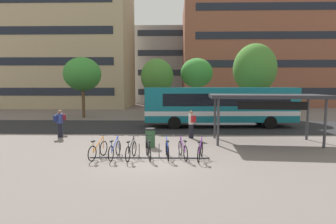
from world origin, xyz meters
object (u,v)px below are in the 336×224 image
object	(u,v)px
trash_bin	(150,138)
street_tree_3	(82,74)
parked_bicycle_purple_6	(200,151)
transit_shelter	(266,98)
parked_bicycle_blue_4	(167,150)
parked_bicycle_purple_5	(183,150)
street_tree_0	(255,69)
parked_bicycle_blue_1	(115,150)
parked_bicycle_black_3	(148,150)
commuter_navy_pack_1	(59,122)
commuter_red_pack_2	(191,122)
street_tree_1	(157,77)
parked_bicycle_orange_0	(98,150)
parked_bicycle_black_2	(131,151)
city_bus	(219,105)
commuter_maroon_pack_0	(61,120)
street_tree_2	(197,73)

from	to	relation	value
trash_bin	street_tree_3	size ratio (longest dim) A/B	0.16
parked_bicycle_purple_6	transit_shelter	bearing A→B (deg)	-35.88
parked_bicycle_blue_4	parked_bicycle_purple_6	world-z (taller)	same
parked_bicycle_purple_5	street_tree_0	distance (m)	18.37
parked_bicycle_purple_5	street_tree_0	xyz separation A→B (m)	(7.99, 15.86, 4.72)
parked_bicycle_blue_1	transit_shelter	world-z (taller)	transit_shelter
parked_bicycle_purple_6	street_tree_0	xyz separation A→B (m)	(7.20, 16.03, 4.72)
parked_bicycle_black_3	commuter_navy_pack_1	world-z (taller)	commuter_navy_pack_1
parked_bicycle_purple_6	commuter_red_pack_2	xyz separation A→B (m)	(-0.09, 4.75, 0.64)
street_tree_1	street_tree_3	bearing A→B (deg)	-160.23
commuter_navy_pack_1	commuter_red_pack_2	distance (m)	8.55
parked_bicycle_black_3	trash_bin	world-z (taller)	trash_bin
parked_bicycle_orange_0	parked_bicycle_black_2	world-z (taller)	same
parked_bicycle_blue_4	street_tree_0	distance (m)	18.71
trash_bin	street_tree_0	xyz separation A→B (m)	(9.70, 13.69, 4.58)
transit_shelter	street_tree_1	distance (m)	16.31
parked_bicycle_black_3	street_tree_0	xyz separation A→B (m)	(9.59, 15.93, 4.72)
parked_bicycle_blue_4	parked_bicycle_purple_6	size ratio (longest dim) A/B	1.02
city_bus	parked_bicycle_blue_1	size ratio (longest dim) A/B	7.04
parked_bicycle_black_3	parked_bicycle_orange_0	bearing A→B (deg)	78.70
city_bus	parked_bicycle_purple_6	bearing A→B (deg)	73.85
street_tree_3	parked_bicycle_orange_0	bearing A→B (deg)	-68.53
parked_bicycle_black_3	street_tree_1	distance (m)	18.41
parked_bicycle_black_2	trash_bin	distance (m)	2.46
parked_bicycle_black_2	street_tree_0	distance (m)	19.68
parked_bicycle_blue_4	commuter_navy_pack_1	xyz separation A→B (m)	(-7.13, 4.67, 0.63)
parked_bicycle_orange_0	commuter_maroon_pack_0	world-z (taller)	commuter_maroon_pack_0
trash_bin	street_tree_0	bearing A→B (deg)	54.68
street_tree_1	commuter_maroon_pack_0	bearing A→B (deg)	-116.23
trash_bin	transit_shelter	bearing A→B (deg)	10.52
parked_bicycle_purple_6	street_tree_1	bearing A→B (deg)	23.20
street_tree_0	street_tree_3	xyz separation A→B (m)	(-17.92, -0.69, -0.57)
parked_bicycle_black_3	street_tree_3	distance (m)	17.85
street_tree_1	city_bus	bearing A→B (deg)	-56.66
parked_bicycle_blue_1	parked_bicycle_purple_6	world-z (taller)	same
street_tree_0	street_tree_1	size ratio (longest dim) A/B	1.20
city_bus	street_tree_0	world-z (taller)	street_tree_0
street_tree_0	street_tree_2	world-z (taller)	street_tree_0
parked_bicycle_orange_0	parked_bicycle_black_3	world-z (taller)	same
parked_bicycle_purple_6	street_tree_3	world-z (taller)	street_tree_3
commuter_navy_pack_1	street_tree_2	size ratio (longest dim) A/B	0.27
street_tree_0	trash_bin	bearing A→B (deg)	-125.32
parked_bicycle_purple_6	transit_shelter	world-z (taller)	transit_shelter
parked_bicycle_black_2	street_tree_3	distance (m)	17.62
parked_bicycle_purple_6	transit_shelter	distance (m)	5.93
parked_bicycle_purple_6	street_tree_1	world-z (taller)	street_tree_1
parked_bicycle_orange_0	commuter_navy_pack_1	xyz separation A→B (m)	(-3.94, 4.79, 0.63)
parked_bicycle_black_3	commuter_maroon_pack_0	world-z (taller)	commuter_maroon_pack_0
parked_bicycle_orange_0	parked_bicycle_blue_4	xyz separation A→B (m)	(3.19, 0.12, 0.00)
street_tree_1	street_tree_3	size ratio (longest dim) A/B	1.02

